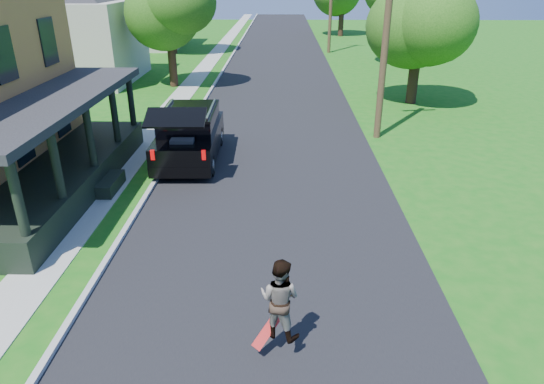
{
  "coord_description": "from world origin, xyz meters",
  "views": [
    {
      "loc": [
        0.3,
        -8.61,
        6.64
      ],
      "look_at": [
        0.06,
        3.0,
        1.36
      ],
      "focal_mm": 32.0,
      "sensor_mm": 36.0,
      "label": 1
    }
  ],
  "objects_px": {
    "skateboarder": "(280,298)",
    "utility_pole_near": "(388,17)",
    "black_suv": "(190,135)",
    "tree_right_near": "(421,10)"
  },
  "relations": [
    {
      "from": "skateboarder",
      "to": "tree_right_near",
      "type": "xyz_separation_m",
      "value": [
        7.15,
        19.58,
        3.63
      ]
    },
    {
      "from": "skateboarder",
      "to": "utility_pole_near",
      "type": "relative_size",
      "value": 0.17
    },
    {
      "from": "black_suv",
      "to": "utility_pole_near",
      "type": "distance_m",
      "value": 9.17
    },
    {
      "from": "skateboarder",
      "to": "utility_pole_near",
      "type": "distance_m",
      "value": 14.47
    },
    {
      "from": "black_suv",
      "to": "tree_right_near",
      "type": "xyz_separation_m",
      "value": [
        10.64,
        9.21,
        3.85
      ]
    },
    {
      "from": "skateboarder",
      "to": "tree_right_near",
      "type": "bearing_deg",
      "value": -86.37
    },
    {
      "from": "black_suv",
      "to": "skateboarder",
      "type": "bearing_deg",
      "value": -72.88
    },
    {
      "from": "tree_right_near",
      "to": "utility_pole_near",
      "type": "bearing_deg",
      "value": -115.15
    },
    {
      "from": "black_suv",
      "to": "skateboarder",
      "type": "xyz_separation_m",
      "value": [
        3.49,
        -10.37,
        0.22
      ]
    },
    {
      "from": "tree_right_near",
      "to": "utility_pole_near",
      "type": "xyz_separation_m",
      "value": [
        -2.94,
        -6.26,
        0.17
      ]
    }
  ]
}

